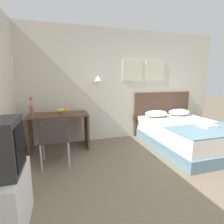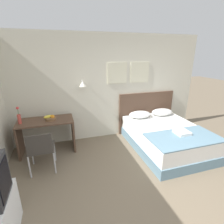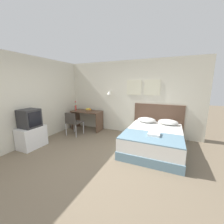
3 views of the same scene
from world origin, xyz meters
name	(u,v)px [view 2 (image 2 of 3)]	position (x,y,z in m)	size (l,w,h in m)	color
ground_plane	(150,210)	(0.00, 0.00, 0.00)	(24.00, 24.00, 0.00)	#756651
wall_back	(104,88)	(0.01, 2.58, 1.33)	(5.34, 0.31, 2.65)	beige
bed	(166,137)	(1.24, 1.48, 0.27)	(1.51, 2.02, 0.55)	#66899E
headboard	(146,112)	(1.24, 2.52, 0.57)	(1.63, 0.06, 1.14)	brown
pillow_left	(140,114)	(0.90, 2.24, 0.63)	(0.59, 0.40, 0.17)	white
pillow_right	(162,112)	(1.57, 2.24, 0.63)	(0.59, 0.40, 0.17)	white
throw_blanket	(184,137)	(1.24, 0.90, 0.56)	(1.46, 0.81, 0.02)	#66899E
folded_towel_near_foot	(182,132)	(1.29, 1.04, 0.60)	(0.28, 0.29, 0.06)	white
desk	(47,130)	(-1.45, 2.18, 0.54)	(1.20, 0.60, 0.77)	brown
desk_chair	(41,148)	(-1.53, 1.41, 0.51)	(0.48, 0.48, 0.84)	#3D3833
fruit_bowl	(50,118)	(-1.34, 2.17, 0.81)	(0.27, 0.24, 0.12)	brown
flower_vase	(19,117)	(-1.95, 2.14, 0.91)	(0.07, 0.07, 0.37)	#D14C42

